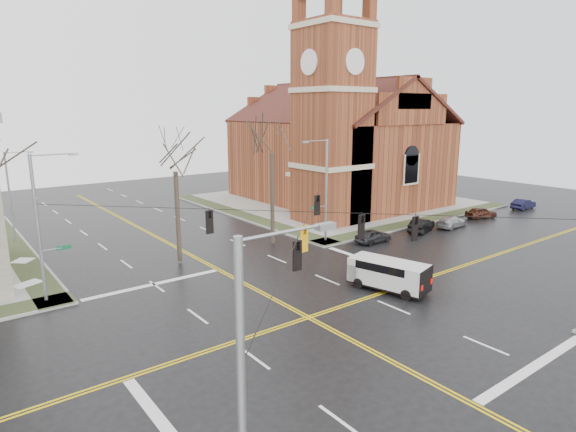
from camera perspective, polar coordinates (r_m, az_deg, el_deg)
ground at (r=28.20m, az=2.43°, el=-11.92°), size 120.00×120.00×0.00m
sidewalks at (r=28.17m, az=2.43°, el=-11.78°), size 80.00×80.00×0.17m
road_markings at (r=28.20m, az=2.43°, el=-11.91°), size 100.00×100.00×0.01m
church at (r=60.72m, az=5.65°, el=9.46°), size 24.28×27.48×27.50m
signal_pole_ne at (r=42.30m, az=4.39°, el=3.39°), size 2.75×0.22×9.00m
signal_pole_nw at (r=32.33m, az=-27.25°, el=-0.87°), size 2.75×0.22×9.00m
signal_pole_sw at (r=11.79m, az=-4.68°, el=-22.38°), size 2.75×0.22×9.00m
span_wires at (r=26.24m, az=2.56°, el=0.49°), size 23.02×23.02×0.03m
traffic_signals at (r=25.91m, az=3.48°, el=-1.38°), size 8.21×8.26×1.30m
streetlight_north_a at (r=48.59m, az=-29.96°, el=2.35°), size 2.30×0.20×8.00m
cargo_van at (r=32.51m, az=11.48°, el=-6.55°), size 3.31×5.55×1.98m
parked_car_a at (r=43.55m, az=10.07°, el=-2.34°), size 3.65×1.51×1.24m
parked_car_b at (r=48.41m, az=15.53°, el=-1.05°), size 4.24×2.60×1.32m
parked_car_c at (r=51.16m, az=18.79°, el=-0.64°), size 4.08×1.94×1.15m
parked_car_d at (r=56.55m, az=21.91°, el=0.38°), size 3.88×2.30×1.24m
parked_car_e at (r=63.73m, az=26.12°, el=1.29°), size 3.78×1.37×1.24m
tree_nw_near at (r=36.93m, az=-13.23°, el=5.85°), size 4.00×4.00×10.44m
tree_ne at (r=40.90m, az=-1.92°, el=8.18°), size 4.00×4.00×11.82m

